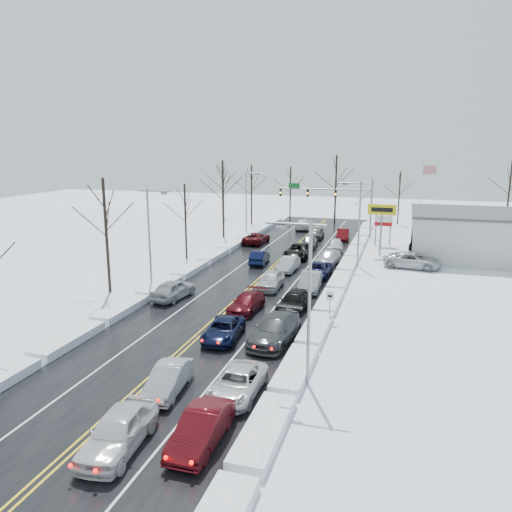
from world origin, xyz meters
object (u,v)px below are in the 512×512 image
(flagpole, at_px, (422,194))
(tires_plus_sign, at_px, (382,213))
(traffic_signal_mast, at_px, (335,197))
(queued_car_0, at_px, (119,448))
(oncoming_car_0, at_px, (260,264))
(dealership_building, at_px, (505,236))

(flagpole, bearing_deg, tires_plus_sign, -108.44)
(traffic_signal_mast, relative_size, queued_car_0, 2.66)
(traffic_signal_mast, distance_m, oncoming_car_0, 21.36)
(dealership_building, distance_m, queued_car_0, 49.46)
(tires_plus_sign, bearing_deg, queued_car_0, -101.57)
(dealership_building, height_order, oncoming_car_0, dealership_building)
(tires_plus_sign, relative_size, queued_car_0, 1.20)
(dealership_building, distance_m, oncoming_car_0, 27.80)
(dealership_building, bearing_deg, queued_car_0, -116.59)
(tires_plus_sign, bearing_deg, traffic_signal_mast, 120.46)
(dealership_building, bearing_deg, tires_plus_sign, -171.53)
(tires_plus_sign, height_order, dealership_building, tires_plus_sign)
(flagpole, relative_size, dealership_building, 0.49)
(traffic_signal_mast, height_order, flagpole, flagpole)
(dealership_building, xyz_separation_m, queued_car_0, (-22.11, -44.17, -2.66))
(flagpole, xyz_separation_m, queued_car_0, (-13.30, -56.17, -5.93))
(tires_plus_sign, relative_size, oncoming_car_0, 1.34)
(traffic_signal_mast, bearing_deg, dealership_building, -25.95)
(traffic_signal_mast, height_order, tires_plus_sign, traffic_signal_mast)
(flagpole, xyz_separation_m, oncoming_car_0, (-17.01, -21.96, -5.93))
(flagpole, xyz_separation_m, dealership_building, (8.80, -12.00, -3.27))
(traffic_signal_mast, bearing_deg, oncoming_car_0, -104.84)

